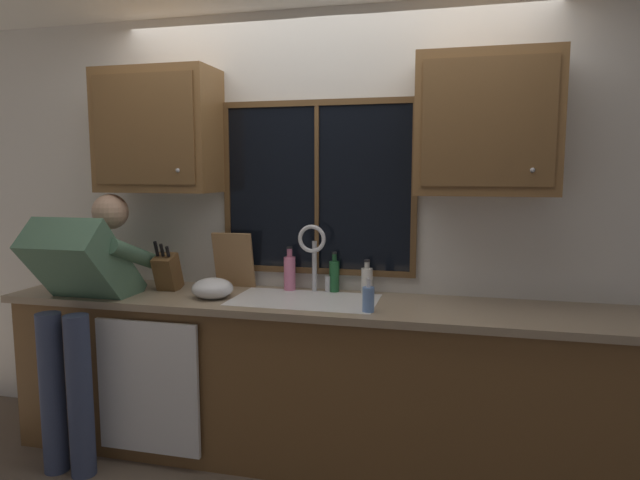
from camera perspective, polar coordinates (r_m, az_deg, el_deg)
name	(u,v)px	position (r m, az deg, el deg)	size (l,w,h in m)	color
back_wall	(329,229)	(3.32, 0.97, 1.10)	(5.87, 0.12, 2.55)	silver
window_glass	(317,188)	(3.25, -0.27, 5.39)	(1.10, 0.02, 0.95)	black
window_frame_top	(317,103)	(3.27, -0.32, 14.05)	(1.17, 0.02, 0.04)	brown
window_frame_bottom	(317,271)	(3.29, -0.31, -3.21)	(1.17, 0.02, 0.04)	brown
window_frame_left	(227,188)	(3.43, -9.60, 5.38)	(0.04, 0.02, 0.95)	brown
window_frame_right	(415,189)	(3.15, 9.78, 5.23)	(0.04, 0.02, 0.95)	brown
window_mullion_center	(317,188)	(3.24, -0.32, 5.38)	(0.02, 0.02, 0.95)	brown
lower_cabinet_run	(315,383)	(3.19, -0.51, -14.65)	(3.47, 0.58, 0.88)	brown
countertop	(314,304)	(3.03, -0.62, -6.68)	(3.53, 0.62, 0.04)	gray
dishwasher_front	(148,388)	(3.23, -17.43, -14.39)	(0.60, 0.02, 0.74)	white
upper_cabinet_left	(158,131)	(3.46, -16.42, 10.75)	(0.71, 0.36, 0.72)	brown
upper_cabinet_right	(486,125)	(3.00, 16.84, 11.34)	(0.71, 0.36, 0.72)	brown
sink	(305,317)	(3.08, -1.60, -7.99)	(0.80, 0.46, 0.21)	silver
faucet	(314,250)	(3.17, -0.63, -1.03)	(0.18, 0.09, 0.40)	silver
person_standing	(83,296)	(3.33, -23.36, -5.38)	(0.53, 0.72, 1.49)	#384260
knife_block	(167,272)	(3.39, -15.53, -3.25)	(0.12, 0.18, 0.32)	brown
cutting_board	(234,260)	(3.38, -8.94, -2.08)	(0.25, 0.02, 0.34)	#997047
mixing_bowl	(212,288)	(3.15, -11.09, -4.96)	(0.23, 0.23, 0.12)	silver
soap_dispenser	(368,299)	(2.79, 5.03, -6.08)	(0.06, 0.07, 0.18)	#668CCC
bottle_green_glass	(367,280)	(3.18, 4.88, -4.18)	(0.07, 0.07, 0.20)	silver
bottle_tall_clear	(290,272)	(3.27, -3.16, -3.36)	(0.07, 0.07, 0.26)	pink
bottle_amber_small	(334,275)	(3.23, 1.49, -3.70)	(0.06, 0.06, 0.24)	#1E592D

